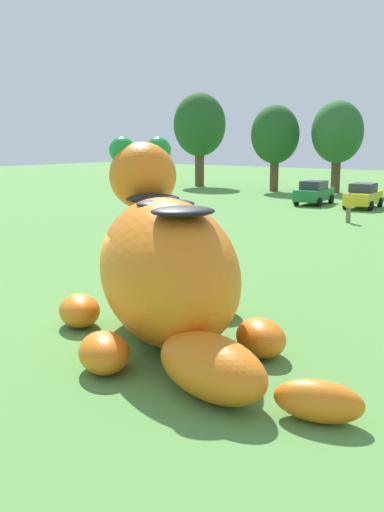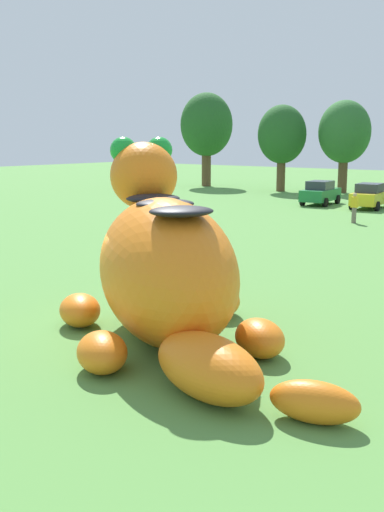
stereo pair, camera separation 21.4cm
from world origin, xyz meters
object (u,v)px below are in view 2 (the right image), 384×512
at_px(giant_inflatable_creature, 166,268).
at_px(car_green, 320,193).
at_px(spectator_mid_field, 354,208).
at_px(car_yellow, 370,196).

relative_size(giant_inflatable_creature, car_green, 2.12).
bearing_deg(spectator_mid_field, car_yellow, 105.99).
distance_m(car_green, car_yellow, 3.80).
distance_m(giant_inflatable_creature, car_yellow, 30.63).
height_order(giant_inflatable_creature, car_green, giant_inflatable_creature).
relative_size(giant_inflatable_creature, car_yellow, 2.10).
distance_m(giant_inflatable_creature, spectator_mid_field, 22.80).
xyz_separation_m(car_green, car_yellow, (3.79, -0.23, 0.00)).
bearing_deg(car_green, giant_inflatable_creature, -70.00).
xyz_separation_m(giant_inflatable_creature, car_green, (-10.92, 30.00, -0.88)).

